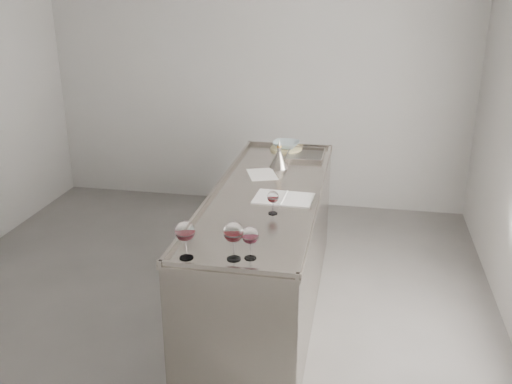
% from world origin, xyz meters
% --- Properties ---
extents(room_shell, '(4.54, 5.04, 2.84)m').
position_xyz_m(room_shell, '(0.00, 0.00, 1.40)').
color(room_shell, '#53514E').
rests_on(room_shell, ground).
extents(counter, '(0.77, 2.42, 0.97)m').
position_xyz_m(counter, '(0.50, 0.30, 0.47)').
color(counter, gray).
rests_on(counter, ground).
extents(wine_glass_left, '(0.11, 0.11, 0.22)m').
position_xyz_m(wine_glass_left, '(0.24, -0.78, 1.09)').
color(wine_glass_left, white).
rests_on(wine_glass_left, counter).
extents(wine_glass_middle, '(0.11, 0.11, 0.22)m').
position_xyz_m(wine_glass_middle, '(0.50, -0.74, 1.09)').
color(wine_glass_middle, white).
rests_on(wine_glass_middle, counter).
extents(wine_glass_right, '(0.09, 0.09, 0.19)m').
position_xyz_m(wine_glass_right, '(0.59, -0.72, 1.07)').
color(wine_glass_right, white).
rests_on(wine_glass_right, counter).
extents(wine_glass_small, '(0.08, 0.08, 0.15)m').
position_xyz_m(wine_glass_small, '(0.60, -0.08, 1.05)').
color(wine_glass_small, white).
rests_on(wine_glass_small, counter).
extents(notebook, '(0.41, 0.30, 0.02)m').
position_xyz_m(notebook, '(0.64, 0.19, 0.95)').
color(notebook, white).
rests_on(notebook, counter).
extents(loose_paper_top, '(0.29, 0.35, 0.00)m').
position_xyz_m(loose_paper_top, '(0.40, 0.68, 0.94)').
color(loose_paper_top, silver).
rests_on(loose_paper_top, counter).
extents(trivet, '(0.29, 0.29, 0.02)m').
position_xyz_m(trivet, '(0.48, 1.38, 0.95)').
color(trivet, '#D2C588').
rests_on(trivet, counter).
extents(ceramic_bowl, '(0.25, 0.25, 0.06)m').
position_xyz_m(ceramic_bowl, '(0.48, 1.38, 0.99)').
color(ceramic_bowl, '#92A5AA').
rests_on(ceramic_bowl, trivet).
extents(wine_funnel, '(0.16, 0.16, 0.23)m').
position_xyz_m(wine_funnel, '(0.50, 0.87, 1.01)').
color(wine_funnel, gray).
rests_on(wine_funnel, counter).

